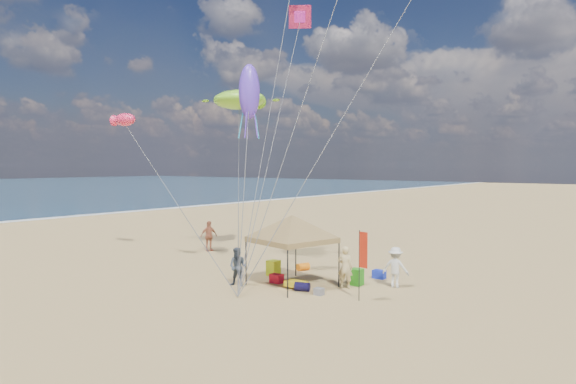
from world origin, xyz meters
name	(u,v)px	position (x,y,z in m)	size (l,w,h in m)	color
ground	(238,303)	(0.00, 0.00, 0.00)	(280.00, 280.00, 0.00)	tan
canopy_tent	(292,218)	(-0.07, 3.37, 2.89)	(5.51, 5.51, 3.48)	black
feather_flag	(362,254)	(3.53, 2.98, 1.81)	(0.41, 0.11, 2.68)	black
cooler_red	(277,279)	(-0.94, 3.40, 0.19)	(0.54, 0.38, 0.38)	red
cooler_blue	(379,274)	(2.16, 6.91, 0.19)	(0.54, 0.38, 0.38)	#172BBC
bag_navy	(302,287)	(0.81, 2.90, 0.18)	(0.36, 0.36, 0.60)	black
bag_orange	(303,267)	(-1.59, 6.23, 0.18)	(0.36, 0.36, 0.60)	orange
chair_green	(356,277)	(2.00, 5.17, 0.35)	(0.50, 0.50, 0.70)	#258418
chair_yellow	(273,268)	(-2.02, 4.49, 0.35)	(0.50, 0.50, 0.70)	#B4C716
crate_grey	(319,292)	(1.70, 2.80, 0.14)	(0.34, 0.30, 0.28)	slate
beach_cart	(296,284)	(0.36, 3.07, 0.20)	(0.90, 0.50, 0.24)	yellow
person_near_a	(345,267)	(1.91, 4.42, 0.88)	(0.64, 0.42, 1.76)	tan
person_near_b	(238,267)	(-1.83, 1.91, 0.82)	(0.80, 0.62, 1.64)	#363F4A
person_near_c	(396,267)	(3.51, 5.80, 0.85)	(1.10, 0.63, 1.70)	silver
person_far_a	(209,236)	(-9.34, 7.33, 0.91)	(1.06, 0.44, 1.81)	#B46545
turtle_kite	(239,100)	(-6.50, 7.00, 8.68)	(3.11, 2.49, 1.04)	#7ED428
fish_kite	(125,120)	(-11.56, 3.23, 7.61)	(1.58, 0.79, 0.70)	#FB2755
squid_kite	(249,92)	(-2.85, 3.80, 8.45)	(0.96, 0.96, 2.49)	#5F37DB
stunt_kite_pink	(300,17)	(-5.89, 11.75, 14.10)	(1.36, 0.05, 1.36)	#D5205D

